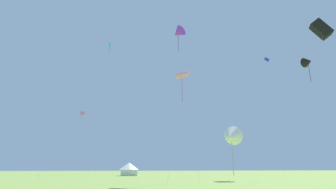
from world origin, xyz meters
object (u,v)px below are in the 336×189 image
object	(u,v)px
kite_pink_parafoil	(182,75)
kite_black_box	(321,29)
festival_tent_left	(129,168)
kite_cyan_diamond	(110,50)
kite_blue_diamond	(268,65)
kite_pink_diamond	(82,116)
kite_black_delta	(308,62)
kite_white_delta	(231,136)
kite_purple_delta	(178,33)

from	to	relation	value
kite_pink_parafoil	kite_black_box	distance (m)	16.67
festival_tent_left	kite_cyan_diamond	bearing A→B (deg)	-127.63
kite_cyan_diamond	festival_tent_left	distance (m)	28.17
kite_blue_diamond	kite_black_box	world-z (taller)	kite_blue_diamond
kite_pink_diamond	festival_tent_left	size ratio (longest dim) A/B	3.23
kite_pink_parafoil	kite_cyan_diamond	bearing A→B (deg)	112.12
kite_blue_diamond	kite_black_delta	bearing A→B (deg)	-112.45
kite_white_delta	kite_pink_parafoil	distance (m)	12.08
kite_pink_parafoil	festival_tent_left	bearing A→B (deg)	97.24
kite_black_delta	kite_pink_parafoil	bearing A→B (deg)	165.83
kite_cyan_diamond	festival_tent_left	xyz separation A→B (m)	(6.01, 7.79, -26.39)
kite_purple_delta	kite_pink_diamond	bearing A→B (deg)	118.67
kite_white_delta	kite_black_delta	xyz separation A→B (m)	(7.68, -8.32, 9.09)
kite_pink_parafoil	kite_purple_delta	xyz separation A→B (m)	(0.18, 2.36, 7.65)
kite_black_delta	kite_cyan_diamond	distance (m)	41.37
kite_pink_diamond	kite_blue_diamond	world-z (taller)	kite_blue_diamond
kite_white_delta	kite_cyan_diamond	bearing A→B (deg)	132.02
festival_tent_left	kite_pink_parafoil	bearing A→B (deg)	-82.76
kite_white_delta	kite_blue_diamond	size ratio (longest dim) A/B	0.30
kite_blue_diamond	festival_tent_left	xyz separation A→B (m)	(-29.31, 15.45, -22.76)
kite_cyan_diamond	kite_purple_delta	xyz separation A→B (m)	(10.35, -22.67, -6.84)
kite_black_box	festival_tent_left	size ratio (longest dim) A/B	3.76
kite_pink_diamond	kite_purple_delta	world-z (taller)	kite_purple_delta
kite_black_delta	kite_pink_diamond	xyz separation A→B (m)	(-31.89, 35.38, -1.70)
kite_white_delta	kite_blue_diamond	xyz separation A→B (m)	(16.56, 13.17, 18.24)
kite_blue_diamond	kite_black_box	xyz separation A→B (m)	(-12.43, -27.87, -8.37)
kite_pink_diamond	kite_blue_diamond	distance (m)	44.42
kite_pink_parafoil	kite_black_box	bearing A→B (deg)	-39.54
kite_white_delta	festival_tent_left	size ratio (longest dim) A/B	1.70
kite_black_delta	kite_pink_parafoil	size ratio (longest dim) A/B	1.15
kite_black_delta	kite_black_box	size ratio (longest dim) A/B	0.93
kite_pink_parafoil	kite_purple_delta	size ratio (longest dim) A/B	0.63
kite_pink_diamond	kite_black_box	distance (m)	50.53
kite_blue_diamond	kite_black_box	bearing A→B (deg)	-114.04
kite_white_delta	festival_tent_left	distance (m)	31.65
kite_black_box	kite_white_delta	bearing A→B (deg)	105.67
kite_white_delta	kite_purple_delta	world-z (taller)	kite_purple_delta
kite_blue_diamond	kite_cyan_diamond	distance (m)	36.32
kite_pink_diamond	kite_pink_parafoil	world-z (taller)	kite_pink_diamond
kite_purple_delta	festival_tent_left	world-z (taller)	kite_purple_delta
kite_white_delta	festival_tent_left	world-z (taller)	kite_white_delta
kite_cyan_diamond	kite_black_box	bearing A→B (deg)	-57.21
kite_black_delta	kite_black_box	bearing A→B (deg)	-119.11
kite_pink_parafoil	kite_blue_diamond	size ratio (longest dim) A/B	0.53
kite_cyan_diamond	kite_black_box	world-z (taller)	kite_cyan_diamond
kite_black_delta	kite_black_box	world-z (taller)	kite_black_box
kite_black_delta	festival_tent_left	xyz separation A→B (m)	(-20.43, 36.94, -13.62)
kite_white_delta	kite_pink_diamond	xyz separation A→B (m)	(-24.22, 27.06, 7.39)
kite_blue_diamond	festival_tent_left	world-z (taller)	kite_blue_diamond
kite_white_delta	festival_tent_left	xyz separation A→B (m)	(-12.75, 28.61, -4.53)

